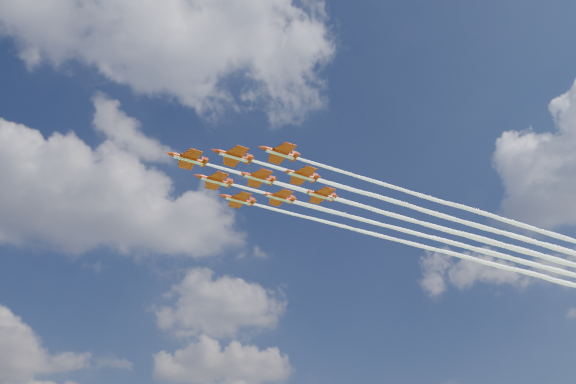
# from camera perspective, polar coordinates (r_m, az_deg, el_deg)

# --- Properties ---
(jet_lead) EXTENTS (143.11, 36.47, 2.80)m
(jet_lead) POSITION_cam_1_polar(r_m,az_deg,el_deg) (175.33, 11.85, -2.64)
(jet_lead) COLOR #B22709
(jet_row2_port) EXTENTS (143.11, 36.47, 2.80)m
(jet_row2_port) POSITION_cam_1_polar(r_m,az_deg,el_deg) (176.99, 15.66, -2.40)
(jet_row2_port) COLOR #B22709
(jet_row2_starb) EXTENTS (143.11, 36.47, 2.80)m
(jet_row2_starb) POSITION_cam_1_polar(r_m,az_deg,el_deg) (185.57, 12.98, -4.16)
(jet_row2_starb) COLOR #B22709
(jet_row3_port) EXTENTS (143.11, 36.47, 2.80)m
(jet_row3_port) POSITION_cam_1_polar(r_m,az_deg,el_deg) (179.43, 19.38, -2.15)
(jet_row3_port) COLOR #B22709
(jet_row3_centre) EXTENTS (143.11, 36.47, 2.80)m
(jet_row3_centre) POSITION_cam_1_polar(r_m,az_deg,el_deg) (187.43, 16.58, -3.91)
(jet_row3_centre) COLOR #B22709
(jet_row3_starb) EXTENTS (143.11, 36.47, 2.80)m
(jet_row3_starb) POSITION_cam_1_polar(r_m,az_deg,el_deg) (196.00, 14.00, -5.51)
(jet_row3_starb) COLOR #B22709
(jet_row4_port) EXTENTS (143.11, 36.47, 2.80)m
(jet_row4_port) POSITION_cam_1_polar(r_m,az_deg,el_deg) (190.01, 20.09, -3.65)
(jet_row4_port) COLOR #B22709
(jet_row4_starb) EXTENTS (143.11, 36.47, 2.80)m
(jet_row4_starb) POSITION_cam_1_polar(r_m,az_deg,el_deg) (198.03, 17.40, -5.26)
(jet_row4_starb) COLOR #B22709
(jet_tail) EXTENTS (143.11, 36.47, 2.80)m
(jet_tail) POSITION_cam_1_polar(r_m,az_deg,el_deg) (200.73, 20.72, -4.99)
(jet_tail) COLOR #B22709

